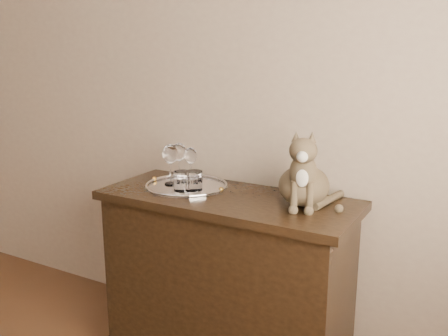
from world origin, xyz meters
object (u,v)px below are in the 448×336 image
Objects in this scene: wine_glass_c at (170,164)px; tumbler_b at (182,181)px; tray at (187,187)px; wine_glass_b at (191,164)px; tumbler_a at (194,181)px; sideboard at (227,281)px; wine_glass_a at (179,162)px; cat at (305,166)px.

tumbler_b is at bearing -29.83° from wine_glass_c.
tray is 4.31× the size of tumbler_b.
wine_glass_b is (-0.03, 0.09, 0.09)m from tray.
tumbler_a is at bearing -10.94° from wine_glass_c.
sideboard is 5.98× the size of wine_glass_c.
wine_glass_a is 0.69m from cat.
wine_glass_a reaches higher than tumbler_b.
wine_glass_b is at bearing 158.18° from cat.
wine_glass_a reaches higher than tumbler_a.
tumbler_b is (-0.04, -0.03, 0.00)m from tumbler_a.
wine_glass_c is (0.01, -0.08, 0.00)m from wine_glass_a.
sideboard is at bearing -2.58° from wine_glass_c.
sideboard is 13.05× the size of tumbler_a.
wine_glass_a is at bearing 163.55° from sideboard.
tumbler_b is (0.11, -0.06, -0.05)m from wine_glass_c.
sideboard is 0.69m from cat.
sideboard is at bearing -22.36° from wine_glass_b.
tumbler_b is (0.03, -0.07, 0.05)m from tray.
cat is at bearing 2.95° from tray.
wine_glass_c reaches higher than tumbler_b.
tumbler_b is (-0.22, -0.05, 0.48)m from sideboard.
cat is (0.56, 0.11, 0.12)m from tumbler_b.
wine_glass_b is 0.18m from tumbler_b.
sideboard is 3.00× the size of tray.
tumbler_a is (0.10, -0.13, -0.04)m from wine_glass_b.
sideboard is 6.93× the size of wine_glass_b.
tray is 0.13m from wine_glass_b.
tray is at bearing 109.21° from tumbler_b.
cat reaches higher than sideboard.
wine_glass_b reaches higher than tumbler_b.
tumbler_a is at bearing 171.19° from cat.
tray is 0.14m from wine_glass_c.
wine_glass_a is 0.56× the size of cat.
tray is 1.17× the size of cat.
cat is (0.68, -0.04, 0.07)m from wine_glass_a.
wine_glass_a is 2.07× the size of tumbler_b.
cat is at bearing 3.46° from wine_glass_c.
wine_glass_b is (0.06, 0.01, -0.01)m from wine_glass_a.
cat reaches higher than wine_glass_c.
tumbler_a is at bearing -51.48° from wine_glass_b.
cat is at bearing -3.61° from wine_glass_a.
wine_glass_c is at bearing 177.42° from sideboard.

